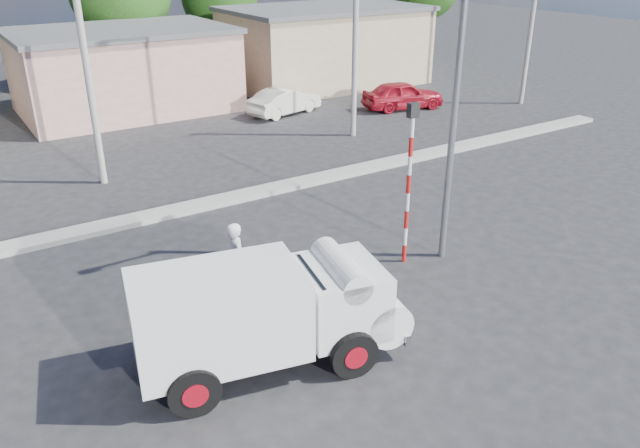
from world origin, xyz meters
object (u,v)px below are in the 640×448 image
cyclist (238,271)px  car_red (403,95)px  bicycle (239,289)px  streetlight (453,76)px  car_cream (284,101)px  truck (271,311)px  traffic_pole (409,171)px

cyclist → car_red: cyclist is taller
bicycle → streetlight: (5.67, -0.72, 4.52)m
bicycle → car_red: size_ratio=0.40×
car_red → bicycle: bearing=142.0°
cyclist → car_cream: size_ratio=0.47×
car_red → streetlight: (-9.79, -13.33, 4.25)m
car_cream → truck: bearing=135.0°
traffic_pole → car_cream: bearing=71.7°
car_cream → car_red: 6.12m
car_cream → streetlight: (-4.15, -15.68, 4.31)m
truck → car_red: (15.88, 15.00, -0.53)m
truck → bicycle: (0.42, 2.39, -0.80)m
truck → cyclist: truck is taller
cyclist → traffic_pole: bearing=-86.1°
traffic_pole → streetlight: size_ratio=0.48×
traffic_pole → bicycle: bearing=175.0°
bicycle → streetlight: bearing=-88.2°
truck → car_red: size_ratio=1.36×
truck → bicycle: bearing=92.0°
truck → traffic_pole: 5.68m
bicycle → traffic_pole: bearing=-86.1°
truck → car_red: bearing=55.4°
bicycle → car_red: car_red is taller
car_cream → traffic_pole: size_ratio=0.91×
cyclist → car_cream: bearing=-24.3°
car_cream → traffic_pole: 16.32m
truck → car_cream: (10.24, 17.36, -0.59)m
cyclist → streetlight: size_ratio=0.21×
cyclist → streetlight: 7.00m
bicycle → car_red: 19.95m
car_cream → car_red: bearing=-127.2°
streetlight → bicycle: bearing=172.8°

